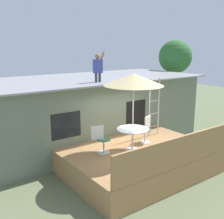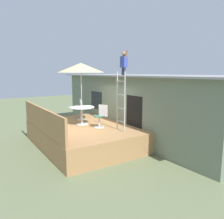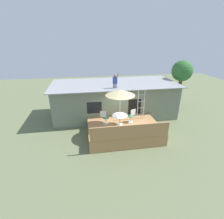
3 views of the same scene
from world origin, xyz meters
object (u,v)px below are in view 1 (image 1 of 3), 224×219
(patio_table, at_px, (133,133))
(patio_chair_right, at_px, (146,130))
(patio_umbrella, at_px, (134,80))
(person_figure, at_px, (98,66))
(patio_chair_left, at_px, (101,140))
(backyard_tree, at_px, (175,58))
(step_ladder, at_px, (154,107))

(patio_table, height_order, patio_chair_right, patio_chair_right)
(patio_umbrella, relative_size, person_figure, 2.29)
(patio_chair_left, height_order, backyard_tree, backyard_tree)
(person_figure, relative_size, patio_chair_right, 1.21)
(step_ladder, bearing_deg, patio_chair_right, -151.95)
(patio_table, relative_size, backyard_tree, 0.23)
(step_ladder, xyz_separation_m, person_figure, (-1.66, 1.33, 1.55))
(patio_umbrella, distance_m, step_ladder, 2.26)
(patio_table, distance_m, backyard_tree, 8.10)
(patio_umbrella, distance_m, patio_chair_left, 2.16)
(patio_umbrella, height_order, step_ladder, patio_umbrella)
(person_figure, height_order, patio_chair_left, person_figure)
(person_figure, xyz_separation_m, patio_chair_left, (-1.02, -1.72, -2.20))
(step_ladder, bearing_deg, backyard_tree, 34.72)
(patio_chair_right, bearing_deg, patio_table, -0.00)
(person_figure, bearing_deg, patio_chair_left, -120.66)
(patio_umbrella, xyz_separation_m, step_ladder, (1.71, 0.79, -1.25))
(patio_chair_right, distance_m, backyard_tree, 7.20)
(step_ladder, bearing_deg, person_figure, 141.36)
(patio_table, xyz_separation_m, step_ladder, (1.71, 0.79, 0.51))
(person_figure, bearing_deg, patio_umbrella, -91.41)
(patio_umbrella, xyz_separation_m, patio_chair_left, (-0.97, 0.40, -1.89))
(patio_table, relative_size, patio_umbrella, 0.41)
(patio_table, xyz_separation_m, patio_umbrella, (0.00, -0.00, 1.76))
(patio_umbrella, height_order, backyard_tree, backyard_tree)
(step_ladder, relative_size, backyard_tree, 0.49)
(patio_table, bearing_deg, step_ladder, 24.63)
(patio_chair_right, bearing_deg, person_figure, -85.03)
(backyard_tree, bearing_deg, patio_umbrella, -147.70)
(step_ladder, relative_size, person_figure, 1.98)
(patio_chair_left, relative_size, backyard_tree, 0.20)
(patio_umbrella, bearing_deg, person_figure, 88.59)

